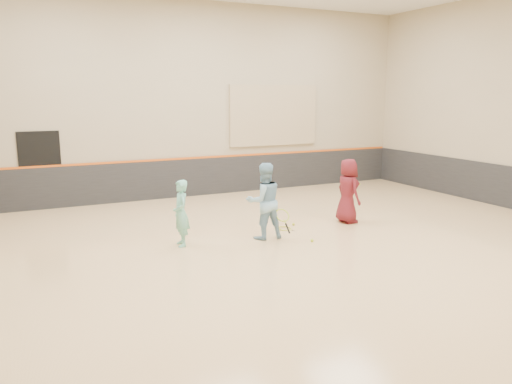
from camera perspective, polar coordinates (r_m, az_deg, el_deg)
name	(u,v)px	position (r m, az deg, el deg)	size (l,w,h in m)	color
room	(286,209)	(10.57, 3.46, -1.94)	(15.04, 12.04, 6.22)	tan
wainscot_back	(195,177)	(15.99, -6.95, 1.69)	(14.90, 0.04, 1.20)	#232326
accent_stripe	(195,158)	(15.90, -6.99, 3.89)	(14.90, 0.03, 0.06)	#D85914
acoustic_panel	(274,115)	(16.88, 2.06, 8.75)	(3.20, 0.08, 2.00)	tan
doorway	(41,171)	(15.13, -23.38, 2.24)	(1.10, 0.05, 2.20)	black
girl	(181,213)	(10.71, -8.57, -2.41)	(0.52, 0.34, 1.43)	#78D0B9
instructor	(264,201)	(11.10, 0.93, -1.04)	(0.83, 0.65, 1.72)	#8ABAD5
young_man	(348,191)	(12.73, 10.46, 0.13)	(0.79, 0.52, 1.62)	maroon
held_racket	(282,215)	(11.20, 3.02, -2.67)	(0.54, 0.54, 0.59)	#B9D62F
spare_racket	(285,227)	(12.05, 3.30, -4.00)	(0.73, 0.73, 0.11)	gold
ball_under_racket	(312,240)	(11.09, 6.41, -5.52)	(0.07, 0.07, 0.07)	#D2EC37
ball_in_hand	(359,184)	(12.72, 11.68, 0.89)	(0.07, 0.07, 0.07)	yellow
ball_beside_spare	(294,224)	(12.40, 4.31, -3.69)	(0.07, 0.07, 0.07)	gold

